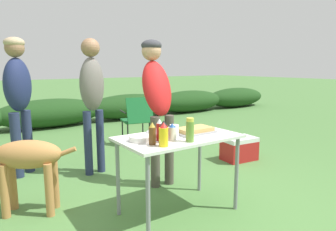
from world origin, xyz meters
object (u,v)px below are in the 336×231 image
(mayo_bottle, at_px, (172,132))
(standing_person_in_olive_jacket, at_px, (18,91))
(dog, at_px, (22,159))
(plate_stack, at_px, (141,138))
(beer_bottle, at_px, (152,134))
(camp_chair_green_behind_table, at_px, (137,117))
(mustard_bottle, at_px, (164,135))
(standing_person_in_dark_puffer, at_px, (92,92))
(folding_table, at_px, (179,144))
(bbq_sauce_bottle, at_px, (164,132))
(food_tray, at_px, (194,130))
(relish_jar, at_px, (190,130))
(standing_person_in_gray_fleece, at_px, (157,93))
(mixing_bowl, at_px, (159,132))
(ketchup_bottle, at_px, (159,130))
(paper_cup_stack, at_px, (174,131))
(cooler_box, at_px, (239,149))

(mayo_bottle, distance_m, standing_person_in_olive_jacket, 2.22)
(mayo_bottle, bearing_deg, dog, 139.58)
(plate_stack, distance_m, mayo_bottle, 0.27)
(beer_bottle, distance_m, camp_chair_green_behind_table, 2.96)
(mustard_bottle, height_order, standing_person_in_dark_puffer, standing_person_in_dark_puffer)
(folding_table, distance_m, beer_bottle, 0.41)
(standing_person_in_olive_jacket, bearing_deg, camp_chair_green_behind_table, -26.82)
(beer_bottle, distance_m, dog, 1.29)
(bbq_sauce_bottle, bearing_deg, food_tray, 15.58)
(relish_jar, xyz_separation_m, standing_person_in_gray_fleece, (0.29, 0.97, 0.23))
(mustard_bottle, distance_m, standing_person_in_gray_fleece, 1.14)
(bbq_sauce_bottle, height_order, standing_person_in_olive_jacket, standing_person_in_olive_jacket)
(standing_person_in_gray_fleece, xyz_separation_m, camp_chair_green_behind_table, (0.70, 1.77, -0.60))
(folding_table, xyz_separation_m, camp_chair_green_behind_table, (0.94, 2.52, -0.20))
(mustard_bottle, bearing_deg, dog, 131.00)
(mixing_bowl, xyz_separation_m, standing_person_in_olive_jacket, (-0.89, 1.81, 0.29))
(standing_person_in_dark_puffer, distance_m, dog, 1.25)
(food_tray, xyz_separation_m, standing_person_in_dark_puffer, (-0.46, 1.44, 0.29))
(mayo_bottle, bearing_deg, folding_table, 34.79)
(standing_person_in_gray_fleece, bearing_deg, ketchup_bottle, -117.17)
(folding_table, height_order, plate_stack, plate_stack)
(folding_table, height_order, dog, dog)
(ketchup_bottle, xyz_separation_m, standing_person_in_dark_puffer, (-0.03, 1.49, 0.22))
(plate_stack, xyz_separation_m, relish_jar, (0.33, -0.26, 0.08))
(food_tray, relative_size, standing_person_in_gray_fleece, 0.23)
(relish_jar, height_order, standing_person_in_dark_puffer, standing_person_in_dark_puffer)
(paper_cup_stack, relative_size, bbq_sauce_bottle, 0.64)
(mayo_bottle, bearing_deg, standing_person_in_gray_fleece, 65.79)
(mustard_bottle, distance_m, mayo_bottle, 0.21)
(beer_bottle, bearing_deg, ketchup_bottle, 34.43)
(bbq_sauce_bottle, height_order, camp_chair_green_behind_table, bbq_sauce_bottle)
(folding_table, distance_m, standing_person_in_dark_puffer, 1.52)
(mustard_bottle, distance_m, standing_person_in_dark_puffer, 1.68)
(standing_person_in_dark_puffer, bearing_deg, dog, -152.57)
(relish_jar, bearing_deg, paper_cup_stack, 101.22)
(plate_stack, bearing_deg, camp_chair_green_behind_table, 62.13)
(folding_table, bearing_deg, standing_person_in_olive_jacket, 118.28)
(dog, bearing_deg, standing_person_in_gray_fleece, -62.37)
(bbq_sauce_bottle, bearing_deg, dog, 136.28)
(ketchup_bottle, xyz_separation_m, beer_bottle, (-0.12, -0.09, -0.00))
(camp_chair_green_behind_table, bearing_deg, bbq_sauce_bottle, -101.89)
(plate_stack, bearing_deg, folding_table, -5.90)
(folding_table, height_order, cooler_box, folding_table)
(ketchup_bottle, height_order, standing_person_in_dark_puffer, standing_person_in_dark_puffer)
(mayo_bottle, relative_size, camp_chair_green_behind_table, 0.18)
(beer_bottle, xyz_separation_m, dog, (-0.84, 0.93, -0.30))
(folding_table, xyz_separation_m, mixing_bowl, (-0.14, 0.11, 0.11))
(folding_table, relative_size, mixing_bowl, 4.60)
(mixing_bowl, relative_size, standing_person_in_gray_fleece, 0.14)
(folding_table, height_order, relish_jar, relish_jar)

